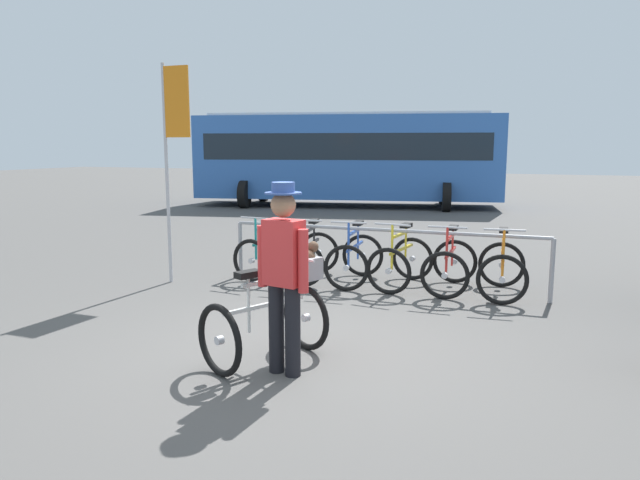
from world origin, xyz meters
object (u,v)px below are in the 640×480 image
Objects in this scene: racked_bike_teal at (270,253)px; featured_bicycle at (275,310)px; racked_bike_red at (450,265)px; bus_distant at (347,154)px; racked_bike_yellow at (401,262)px; person_with_featured_bike at (284,271)px; banner_flag at (173,132)px; racked_bike_black at (311,256)px; racked_bike_orange at (502,269)px; racked_bike_blue at (355,259)px.

racked_bike_teal is 3.68m from featured_bicycle.
racked_bike_red is 12.03m from bus_distant.
racked_bike_yellow is at bearing -179.19° from racked_bike_red.
bus_distant is at bearing 112.65° from racked_bike_yellow.
featured_bicycle is (-1.12, -3.32, 0.12)m from racked_bike_red.
banner_flag reaches higher than person_with_featured_bike.
racked_bike_yellow is 1.04× the size of racked_bike_red.
person_with_featured_bike is at bearing -71.35° from racked_bike_black.
featured_bicycle is at bearing -73.87° from bus_distant.
racked_bike_orange is 3.80m from featured_bicycle.
racked_bike_yellow is at bearing 0.81° from racked_bike_black.
racked_bike_blue is at bearing -179.19° from racked_bike_red.
featured_bicycle is 0.39× the size of banner_flag.
racked_bike_black is 0.70m from racked_bike_blue.
racked_bike_orange is 4.01m from person_with_featured_bike.
racked_bike_teal and racked_bike_yellow have the same top height.
person_with_featured_bike is 0.54× the size of banner_flag.
racked_bike_black is 0.68× the size of person_with_featured_bike.
racked_bike_orange is at bearing 12.03° from banner_flag.
racked_bike_red is at bearing 0.81° from racked_bike_yellow.
racked_bike_black and racked_bike_blue have the same top height.
racked_bike_yellow and racked_bike_red have the same top height.
racked_bike_orange is at bearing -61.26° from bus_distant.
racked_bike_black is 3.43m from featured_bicycle.
racked_bike_yellow is at bearing 82.71° from featured_bicycle.
bus_distant is (-3.80, 10.78, 1.37)m from racked_bike_blue.
person_with_featured_bike reaches higher than racked_bike_teal.
racked_bike_black is 1.03× the size of racked_bike_red.
bus_distant is (-4.49, 10.77, 1.37)m from racked_bike_yellow.
racked_bike_red is at bearing -179.19° from racked_bike_orange.
racked_bike_yellow is 3.67m from person_with_featured_bike.
racked_bike_blue is 0.99× the size of racked_bike_yellow.
featured_bicycle reaches higher than racked_bike_red.
racked_bike_blue and racked_bike_red have the same top height.
racked_bike_teal is 0.99× the size of racked_bike_blue.
racked_bike_blue is at bearing -179.19° from racked_bike_yellow.
racked_bike_blue is at bearing 98.12° from person_with_featured_bike.
bus_distant is (-5.19, 10.76, 1.37)m from racked_bike_red.
person_with_featured_bike reaches higher than featured_bicycle.
racked_bike_black is 1.00× the size of racked_bike_orange.
racked_bike_teal is 1.02× the size of racked_bike_red.
racked_bike_black is at bearing -179.19° from racked_bike_red.
racked_bike_teal is at bearing 118.09° from person_with_featured_bike.
person_with_featured_bike is at bearing -113.54° from racked_bike_orange.
bus_distant reaches higher than racked_bike_orange.
racked_bike_black is at bearing 108.65° from person_with_featured_bike.
racked_bike_teal is at bearing -179.19° from racked_bike_yellow.
person_with_featured_bike is at bearing -103.71° from racked_bike_red.
racked_bike_red is 4.40m from banner_flag.
racked_bike_red is (2.80, 0.04, 0.00)m from racked_bike_teal.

